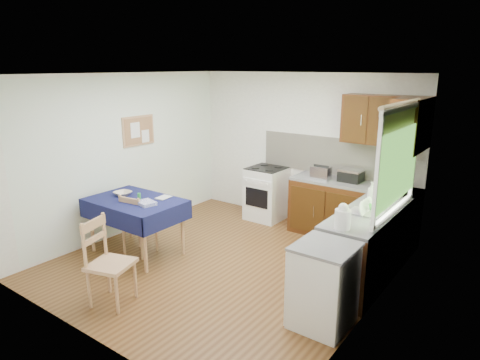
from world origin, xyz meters
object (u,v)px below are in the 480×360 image
Objects in this scene: chair_far at (137,223)px; sandwich_press at (351,175)px; dish_rack at (366,212)px; dining_table at (135,207)px; kettle at (343,217)px; toaster at (321,173)px; chair_near at (107,259)px.

sandwich_press reaches higher than chair_far.
dining_table is at bearing 179.80° from dish_rack.
dining_table is 1.48× the size of chair_far.
toaster is at bearing 122.06° from kettle.
dish_rack is (2.85, 1.07, 0.45)m from chair_far.
dining_table is 2.92m from kettle.
dish_rack reaches higher than chair_near.
dining_table is 2.83m from toaster.
chair_far is 0.90× the size of chair_near.
chair_near is at bearing -96.00° from sandwich_press.
kettle reaches higher than dish_rack.
dining_table is 0.23m from chair_far.
sandwich_press is at bearing 98.78° from dish_rack.
kettle reaches higher than sandwich_press.
toaster is 0.76× the size of dish_rack.
sandwich_press is at bearing -39.64° from chair_near.
sandwich_press reaches higher than chair_near.
kettle is at bearing -42.63° from toaster.
kettle reaches higher than chair_near.
dish_rack is at bearing -29.95° from toaster.
toaster reaches higher than dining_table.
dining_table is 1.33m from chair_near.
chair_far is 2.71× the size of sandwich_press.
chair_far is at bearing -179.41° from dish_rack.
chair_far is at bearing -115.57° from sandwich_press.
sandwich_press is at bearing -140.40° from chair_far.
sandwich_press is 1.48m from dish_rack.
toaster is at bearing -135.93° from chair_far.
sandwich_press is at bearing 34.26° from toaster.
sandwich_press is 1.13× the size of kettle.
chair_near reaches higher than dining_table.
sandwich_press is (2.14, 2.37, 0.52)m from chair_far.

